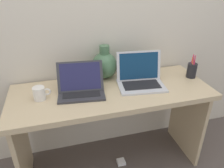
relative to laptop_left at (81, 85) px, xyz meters
name	(u,v)px	position (x,y,z in m)	size (l,w,h in m)	color
ground_plane	(112,162)	(0.23, -0.02, -0.81)	(6.00, 6.00, 0.00)	#564C47
back_wall	(101,19)	(0.23, 0.30, 0.39)	(4.40, 0.04, 2.40)	beige
desk	(112,108)	(0.23, -0.02, -0.22)	(1.49, 0.57, 0.75)	#D1B78C
laptop_left	(81,85)	(0.00, 0.00, 0.00)	(0.35, 0.26, 0.22)	#333338
laptop_right	(140,76)	(0.46, 0.01, 0.01)	(0.38, 0.29, 0.24)	silver
green_vase	(105,65)	(0.23, 0.20, 0.05)	(0.20, 0.20, 0.27)	#47704C
coffee_mug	(40,93)	(-0.29, -0.02, -0.01)	(0.12, 0.08, 0.09)	white
pen_cup	(192,70)	(0.92, 0.02, 0.00)	(0.08, 0.08, 0.19)	black
power_brick	(121,162)	(0.30, -0.06, -0.79)	(0.07, 0.07, 0.03)	white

